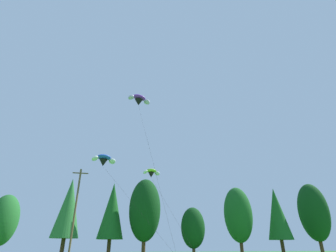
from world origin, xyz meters
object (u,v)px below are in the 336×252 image
Objects in this scene: parafoil_kite_high_purple at (139,100)px; parafoil_kite_far_blue_white at (104,160)px; parafoil_kite_mid_lime_white at (151,173)px; utility_pole at (75,212)px.

parafoil_kite_far_blue_white is (-4.58, 3.81, -9.18)m from parafoil_kite_high_purple.
parafoil_kite_far_blue_white is at bearing 140.27° from parafoil_kite_high_purple.
parafoil_kite_far_blue_white is at bearing 175.49° from parafoil_kite_mid_lime_white.
parafoil_kite_mid_lime_white is 7.68m from parafoil_kite_far_blue_white.
parafoil_kite_far_blue_white reaches higher than parafoil_kite_mid_lime_white.
utility_pole is 8.41m from parafoil_kite_far_blue_white.
parafoil_kite_far_blue_white reaches higher than utility_pole.
utility_pole is at bearing -171.87° from parafoil_kite_far_blue_white.
parafoil_kite_mid_lime_white is (2.87, 3.22, -10.93)m from parafoil_kite_high_purple.
parafoil_kite_mid_lime_white is at bearing 48.30° from parafoil_kite_high_purple.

